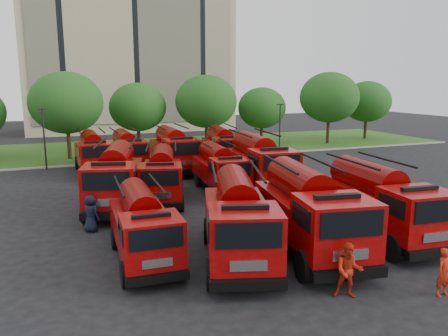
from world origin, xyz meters
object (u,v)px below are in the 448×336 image
at_px(fire_truck_3, 380,202).
at_px(fire_truck_5, 162,175).
at_px(fire_truck_1, 238,219).
at_px(fire_truck_11, 223,147).
at_px(fire_truck_9, 127,151).
at_px(firefighter_5, 345,196).
at_px(fire_truck_7, 259,162).
at_px(firefighter_2, 372,227).
at_px(fire_truck_10, 174,150).
at_px(firefighter_4, 92,232).
at_px(fire_truck_0, 143,225).
at_px(firefighter_1, 347,297).
at_px(fire_truck_8, 93,153).
at_px(firefighter_3, 405,237).
at_px(fire_truck_2, 308,210).
at_px(firefighter_0, 442,295).
at_px(fire_truck_4, 116,177).
at_px(fire_truck_6, 220,169).

xyz_separation_m(fire_truck_3, fire_truck_5, (-8.07, 10.10, -0.13)).
bearing_deg(fire_truck_1, fire_truck_3, 17.45).
bearing_deg(fire_truck_11, fire_truck_5, -121.57).
height_order(fire_truck_9, firefighter_5, fire_truck_9).
bearing_deg(fire_truck_7, firefighter_2, -74.13).
xyz_separation_m(fire_truck_10, firefighter_4, (-7.60, -13.22, -1.76)).
relative_size(fire_truck_0, fire_truck_1, 0.82).
xyz_separation_m(fire_truck_9, firefighter_1, (3.61, -25.03, -1.61)).
xyz_separation_m(fire_truck_8, fire_truck_10, (6.29, -1.64, 0.13)).
height_order(fire_truck_3, firefighter_3, fire_truck_3).
bearing_deg(fire_truck_10, fire_truck_0, -107.73).
distance_m(firefighter_3, firefighter_5, 7.72).
height_order(fire_truck_0, fire_truck_11, fire_truck_11).
distance_m(fire_truck_2, fire_truck_8, 22.00).
relative_size(fire_truck_2, firefighter_5, 5.60).
xyz_separation_m(fire_truck_9, firefighter_2, (9.29, -19.34, -1.61)).
bearing_deg(firefighter_0, firefighter_2, 65.54).
distance_m(fire_truck_4, firefighter_3, 15.86).
bearing_deg(fire_truck_4, fire_truck_5, 24.25).
bearing_deg(fire_truck_9, firefighter_5, -49.91).
bearing_deg(fire_truck_5, firefighter_1, -63.66).
distance_m(firefighter_0, firefighter_1, 3.31).
bearing_deg(fire_truck_9, fire_truck_7, -53.78).
xyz_separation_m(firefighter_2, firefighter_3, (0.56, -1.72, 0.00)).
bearing_deg(fire_truck_8, firefighter_5, -43.76).
height_order(fire_truck_0, firefighter_1, fire_truck_0).
height_order(fire_truck_2, firefighter_3, fire_truck_2).
relative_size(fire_truck_2, fire_truck_9, 1.17).
distance_m(fire_truck_10, firefighter_4, 15.35).
xyz_separation_m(firefighter_0, firefighter_2, (2.55, 6.76, 0.00)).
height_order(fire_truck_9, firefighter_2, fire_truck_9).
height_order(fire_truck_4, firefighter_1, fire_truck_4).
xyz_separation_m(firefighter_1, firefighter_5, (8.25, 11.43, 0.00)).
bearing_deg(fire_truck_5, fire_truck_4, -155.04).
distance_m(fire_truck_5, fire_truck_9, 10.51).
distance_m(fire_truck_1, fire_truck_9, 20.67).
bearing_deg(firefighter_1, firefighter_5, 83.19).
xyz_separation_m(fire_truck_5, firefighter_0, (6.20, -15.60, -1.59)).
distance_m(fire_truck_5, fire_truck_8, 10.88).
bearing_deg(firefighter_4, fire_truck_5, -87.57).
bearing_deg(fire_truck_4, fire_truck_7, 20.68).
height_order(fire_truck_8, fire_truck_10, fire_truck_10).
xyz_separation_m(fire_truck_0, firefighter_3, (12.11, -1.77, -1.46)).
relative_size(fire_truck_6, firefighter_1, 3.54).
bearing_deg(fire_truck_5, fire_truck_8, 121.97).
height_order(fire_truck_4, firefighter_2, fire_truck_4).
bearing_deg(fire_truck_11, fire_truck_3, -80.24).
height_order(fire_truck_7, firefighter_3, fire_truck_7).
distance_m(firefighter_2, firefighter_4, 14.02).
bearing_deg(fire_truck_5, firefighter_3, -34.18).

